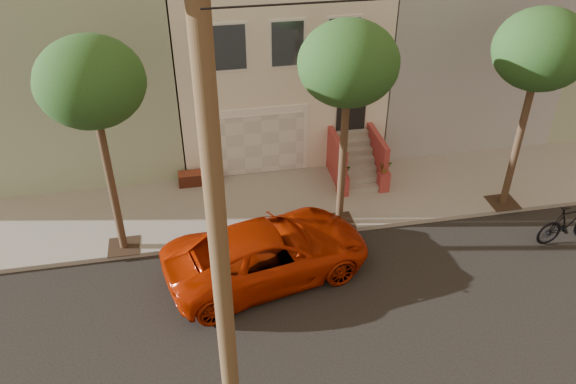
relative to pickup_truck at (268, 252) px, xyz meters
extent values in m
plane|color=black|center=(1.50, -2.12, -0.78)|extent=(90.00, 90.00, 0.00)
cube|color=gray|center=(1.50, 3.23, -0.71)|extent=(40.00, 3.70, 0.15)
cube|color=beige|center=(1.50, 9.08, 2.87)|extent=(7.00, 8.00, 7.00)
cube|color=#96A888|center=(-5.30, 9.08, 2.87)|extent=(6.50, 8.00, 7.00)
cube|color=#94979C|center=(8.30, 9.08, 2.87)|extent=(6.50, 8.00, 7.00)
cube|color=white|center=(0.60, 5.10, 0.62)|extent=(3.20, 0.12, 2.50)
cube|color=silver|center=(0.60, 5.04, 0.52)|extent=(2.90, 0.06, 2.20)
cube|color=gray|center=(0.60, 3.23, -0.62)|extent=(3.20, 3.70, 0.02)
cube|color=brown|center=(-1.60, 4.78, -0.41)|extent=(1.40, 0.45, 0.44)
cube|color=black|center=(3.70, 5.05, 1.77)|extent=(1.00, 0.06, 2.00)
cube|color=#3F4751|center=(-0.30, 5.05, 3.97)|extent=(1.00, 0.06, 1.40)
cube|color=white|center=(-0.30, 5.07, 3.97)|extent=(1.15, 0.05, 1.55)
cube|color=#3F4751|center=(1.50, 5.05, 3.97)|extent=(1.00, 0.06, 1.40)
cube|color=white|center=(1.50, 5.07, 3.97)|extent=(1.15, 0.05, 1.55)
cube|color=#3F4751|center=(3.30, 5.05, 3.97)|extent=(1.00, 0.06, 1.40)
cube|color=white|center=(3.30, 5.07, 3.97)|extent=(1.15, 0.05, 1.55)
cube|color=gray|center=(3.70, 3.26, -0.53)|extent=(1.20, 0.28, 0.20)
cube|color=gray|center=(3.70, 3.54, -0.33)|extent=(1.20, 0.28, 0.20)
cube|color=gray|center=(3.70, 3.82, -0.13)|extent=(1.20, 0.28, 0.20)
cube|color=gray|center=(3.70, 4.10, 0.07)|extent=(1.20, 0.28, 0.20)
cube|color=gray|center=(3.70, 4.38, 0.27)|extent=(1.20, 0.28, 0.20)
cube|color=gray|center=(3.70, 4.66, 0.47)|extent=(1.20, 0.28, 0.20)
cube|color=gray|center=(3.70, 4.94, 0.67)|extent=(1.20, 0.28, 0.20)
cube|color=#983431|center=(3.00, 4.10, 0.17)|extent=(0.18, 1.96, 1.60)
cube|color=#983431|center=(4.40, 4.10, 0.17)|extent=(0.18, 1.96, 1.60)
cube|color=#983431|center=(3.00, 3.22, -0.28)|extent=(0.35, 0.35, 0.70)
imported|color=#163F16|center=(3.00, 3.22, 0.29)|extent=(0.40, 0.35, 0.45)
cube|color=#983431|center=(4.40, 3.22, -0.28)|extent=(0.35, 0.35, 0.70)
imported|color=#163F16|center=(4.40, 3.22, 0.29)|extent=(0.41, 0.35, 0.45)
cube|color=#2D2116|center=(-4.00, 1.78, -0.63)|extent=(0.90, 0.90, 0.02)
cylinder|color=#3A261A|center=(-4.00, 1.78, 1.47)|extent=(0.22, 0.22, 4.20)
ellipsoid|color=#163F16|center=(-4.00, 1.78, 4.52)|extent=(2.70, 2.57, 2.29)
cube|color=#2D2116|center=(2.50, 1.78, -0.63)|extent=(0.90, 0.90, 0.02)
cylinder|color=#3A261A|center=(2.50, 1.78, 1.47)|extent=(0.22, 0.22, 4.20)
ellipsoid|color=#163F16|center=(2.50, 1.78, 4.52)|extent=(2.70, 2.57, 2.29)
cube|color=#2D2116|center=(8.00, 1.78, -0.63)|extent=(0.90, 0.90, 0.02)
cylinder|color=#3A261A|center=(8.00, 1.78, 1.47)|extent=(0.22, 0.22, 4.20)
ellipsoid|color=#163F16|center=(8.00, 1.78, 4.52)|extent=(2.70, 2.57, 2.29)
cylinder|color=#4B3622|center=(-1.50, -5.32, 4.22)|extent=(0.30, 0.30, 10.00)
imported|color=#AB2204|center=(0.00, 0.00, 0.00)|extent=(6.09, 3.81, 1.57)
imported|color=black|center=(8.98, -0.19, -0.14)|extent=(2.19, 0.83, 1.28)
camera|label=1|loc=(-1.73, -12.01, 10.14)|focal=36.04mm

